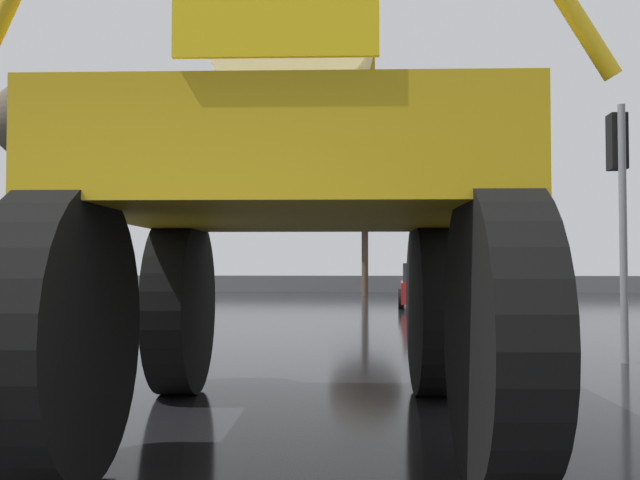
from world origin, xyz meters
TOP-DOWN VIEW (x-y plane):
  - ground_plane at (0.00, 18.00)m, footprint 120.00×120.00m
  - oversize_sprayer at (0.46, 4.29)m, footprint 4.17×5.48m
  - sedan_ahead at (2.79, 23.56)m, footprint 1.96×4.14m
  - traffic_signal_near_right at (4.75, 9.11)m, footprint 0.24×0.54m
  - traffic_signal_far_left at (5.84, 28.74)m, footprint 0.24×0.55m
  - streetlight_far_left at (-8.12, 20.69)m, footprint 1.73×0.24m
  - bare_tree_left at (-9.42, 20.20)m, footprint 3.15×3.15m
  - bare_tree_far_center at (0.51, 33.27)m, footprint 3.54×3.54m
  - roadside_barrier at (0.00, 38.66)m, footprint 32.18×0.24m

SIDE VIEW (x-z plane):
  - ground_plane at x=0.00m, z-range 0.00..0.00m
  - roadside_barrier at x=0.00m, z-range 0.00..0.90m
  - sedan_ahead at x=2.79m, z-range -0.05..1.47m
  - oversize_sprayer at x=0.46m, z-range -0.36..4.43m
  - traffic_signal_far_left at x=5.84m, z-range 0.83..4.43m
  - traffic_signal_near_right at x=4.75m, z-range 0.87..4.67m
  - streetlight_far_left at x=-8.12m, z-range 0.43..7.98m
  - bare_tree_far_center at x=0.51m, z-range 1.53..7.65m
  - bare_tree_left at x=-9.42m, z-range 2.28..9.62m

